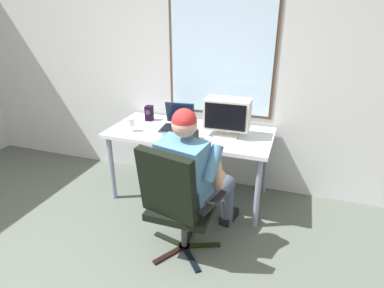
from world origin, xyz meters
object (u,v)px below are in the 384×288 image
(desk, at_px, (190,137))
(crt_monitor, at_px, (227,114))
(wine_glass, at_px, (131,123))
(desk_speaker, at_px, (149,113))
(office_chair, at_px, (176,199))
(person_seated, at_px, (194,174))
(coffee_mug, at_px, (195,134))
(laptop, at_px, (178,121))

(desk, bearing_deg, crt_monitor, 0.31)
(wine_glass, bearing_deg, desk_speaker, 87.05)
(desk, xyz_separation_m, crt_monitor, (0.38, 0.00, 0.29))
(office_chair, distance_m, person_seated, 0.28)
(desk_speaker, xyz_separation_m, coffee_mug, (0.65, -0.35, -0.04))
(office_chair, xyz_separation_m, crt_monitor, (0.17, 0.92, 0.42))
(crt_monitor, height_order, laptop, crt_monitor)
(desk, distance_m, person_seated, 0.70)
(desk, height_order, crt_monitor, crt_monitor)
(wine_glass, relative_size, coffee_mug, 1.46)
(crt_monitor, xyz_separation_m, laptop, (-0.53, 0.07, -0.15))
(office_chair, bearing_deg, crt_monitor, 79.32)
(crt_monitor, xyz_separation_m, coffee_mug, (-0.27, -0.18, -0.17))
(desk, relative_size, laptop, 4.73)
(desk, height_order, desk_speaker, desk_speaker)
(desk, height_order, coffee_mug, coffee_mug)
(desk_speaker, distance_m, coffee_mug, 0.74)
(wine_glass, distance_m, coffee_mug, 0.67)
(person_seated, distance_m, coffee_mug, 0.52)
(crt_monitor, distance_m, desk_speaker, 0.94)
(office_chair, distance_m, wine_glass, 1.09)
(person_seated, xyz_separation_m, coffee_mug, (-0.15, 0.47, 0.16))
(wine_glass, height_order, coffee_mug, wine_glass)
(person_seated, xyz_separation_m, laptop, (-0.42, 0.72, 0.18))
(desk, height_order, office_chair, office_chair)
(person_seated, relative_size, wine_glass, 9.11)
(laptop, distance_m, coffee_mug, 0.36)
(laptop, relative_size, desk_speaker, 2.14)
(crt_monitor, bearing_deg, desk, -179.69)
(office_chair, distance_m, crt_monitor, 1.02)
(laptop, bearing_deg, wine_glass, -146.81)
(person_seated, height_order, coffee_mug, person_seated)
(person_seated, height_order, laptop, person_seated)
(desk, relative_size, person_seated, 1.33)
(office_chair, relative_size, wine_glass, 7.29)
(person_seated, relative_size, desk_speaker, 7.58)
(desk, bearing_deg, wine_glass, -160.60)
(office_chair, bearing_deg, person_seated, 77.99)
(crt_monitor, bearing_deg, laptop, 173.02)
(crt_monitor, bearing_deg, coffee_mug, -145.87)
(desk, distance_m, crt_monitor, 0.47)
(desk_speaker, bearing_deg, desk, -17.95)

